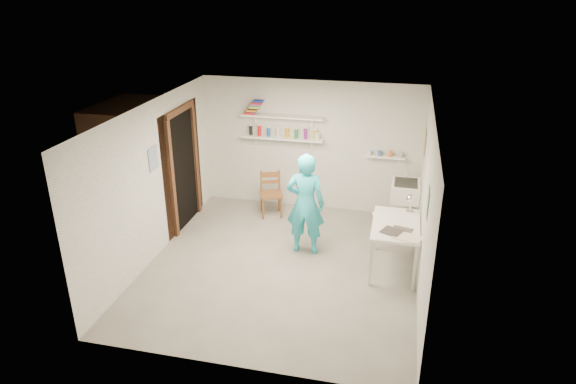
% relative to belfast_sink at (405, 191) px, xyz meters
% --- Properties ---
extents(floor, '(4.00, 4.50, 0.02)m').
position_rel_belfast_sink_xyz_m(floor, '(-1.75, -1.70, -0.71)').
color(floor, slate).
rests_on(floor, ground).
extents(ceiling, '(4.00, 4.50, 0.02)m').
position_rel_belfast_sink_xyz_m(ceiling, '(-1.75, -1.70, 1.71)').
color(ceiling, silver).
rests_on(ceiling, wall_back).
extents(wall_back, '(4.00, 0.02, 2.40)m').
position_rel_belfast_sink_xyz_m(wall_back, '(-1.75, 0.56, 0.50)').
color(wall_back, silver).
rests_on(wall_back, ground).
extents(wall_front, '(4.00, 0.02, 2.40)m').
position_rel_belfast_sink_xyz_m(wall_front, '(-1.75, -3.96, 0.50)').
color(wall_front, silver).
rests_on(wall_front, ground).
extents(wall_left, '(0.02, 4.50, 2.40)m').
position_rel_belfast_sink_xyz_m(wall_left, '(-3.76, -1.70, 0.50)').
color(wall_left, silver).
rests_on(wall_left, ground).
extents(wall_right, '(0.02, 4.50, 2.40)m').
position_rel_belfast_sink_xyz_m(wall_right, '(0.26, -1.70, 0.50)').
color(wall_right, silver).
rests_on(wall_right, ground).
extents(doorway_recess, '(0.02, 0.90, 2.00)m').
position_rel_belfast_sink_xyz_m(doorway_recess, '(-3.74, -0.65, 0.30)').
color(doorway_recess, black).
rests_on(doorway_recess, wall_left).
extents(corridor_box, '(1.40, 1.50, 2.10)m').
position_rel_belfast_sink_xyz_m(corridor_box, '(-4.45, -0.65, 0.35)').
color(corridor_box, brown).
rests_on(corridor_box, ground).
extents(door_lintel, '(0.06, 1.05, 0.10)m').
position_rel_belfast_sink_xyz_m(door_lintel, '(-3.72, -0.65, 1.35)').
color(door_lintel, brown).
rests_on(door_lintel, wall_left).
extents(door_jamb_near, '(0.06, 0.10, 2.00)m').
position_rel_belfast_sink_xyz_m(door_jamb_near, '(-3.72, -1.15, 0.30)').
color(door_jamb_near, brown).
rests_on(door_jamb_near, ground).
extents(door_jamb_far, '(0.06, 0.10, 2.00)m').
position_rel_belfast_sink_xyz_m(door_jamb_far, '(-3.72, -0.15, 0.30)').
color(door_jamb_far, brown).
rests_on(door_jamb_far, ground).
extents(shelf_lower, '(1.50, 0.22, 0.03)m').
position_rel_belfast_sink_xyz_m(shelf_lower, '(-2.25, 0.43, 0.65)').
color(shelf_lower, white).
rests_on(shelf_lower, wall_back).
extents(shelf_upper, '(1.50, 0.22, 0.03)m').
position_rel_belfast_sink_xyz_m(shelf_upper, '(-2.25, 0.43, 1.05)').
color(shelf_upper, white).
rests_on(shelf_upper, wall_back).
extents(ledge_shelf, '(0.70, 0.14, 0.03)m').
position_rel_belfast_sink_xyz_m(ledge_shelf, '(-0.40, 0.47, 0.42)').
color(ledge_shelf, white).
rests_on(ledge_shelf, wall_back).
extents(poster_left, '(0.01, 0.28, 0.36)m').
position_rel_belfast_sink_xyz_m(poster_left, '(-3.74, -1.65, 0.85)').
color(poster_left, '#334C7F').
rests_on(poster_left, wall_left).
extents(poster_right_a, '(0.01, 0.34, 0.42)m').
position_rel_belfast_sink_xyz_m(poster_right_a, '(0.24, 0.10, 0.85)').
color(poster_right_a, '#995933').
rests_on(poster_right_a, wall_right).
extents(poster_right_b, '(0.01, 0.30, 0.38)m').
position_rel_belfast_sink_xyz_m(poster_right_b, '(0.24, -2.25, 0.80)').
color(poster_right_b, '#3F724C').
rests_on(poster_right_b, wall_right).
extents(belfast_sink, '(0.48, 0.60, 0.30)m').
position_rel_belfast_sink_xyz_m(belfast_sink, '(0.00, 0.00, 0.00)').
color(belfast_sink, white).
rests_on(belfast_sink, wall_right).
extents(man, '(0.61, 0.40, 1.65)m').
position_rel_belfast_sink_xyz_m(man, '(-1.50, -1.18, 0.12)').
color(man, '#2ABCD2').
rests_on(man, ground).
extents(wall_clock, '(0.30, 0.04, 0.30)m').
position_rel_belfast_sink_xyz_m(wall_clock, '(-1.50, -0.96, 0.40)').
color(wall_clock, '#C6B087').
rests_on(wall_clock, man).
extents(wooden_chair, '(0.49, 0.48, 0.83)m').
position_rel_belfast_sink_xyz_m(wooden_chair, '(-2.36, -0.02, -0.28)').
color(wooden_chair, brown).
rests_on(wooden_chair, ground).
extents(work_table, '(0.68, 1.13, 0.75)m').
position_rel_belfast_sink_xyz_m(work_table, '(-0.11, -1.41, -0.32)').
color(work_table, white).
rests_on(work_table, ground).
extents(desk_lamp, '(0.14, 0.14, 0.14)m').
position_rel_belfast_sink_xyz_m(desk_lamp, '(0.08, -0.96, 0.27)').
color(desk_lamp, silver).
rests_on(desk_lamp, work_table).
extents(spray_cans, '(1.29, 0.06, 0.17)m').
position_rel_belfast_sink_xyz_m(spray_cans, '(-2.25, 0.43, 0.75)').
color(spray_cans, black).
rests_on(spray_cans, shelf_lower).
extents(book_stack, '(0.34, 0.14, 0.25)m').
position_rel_belfast_sink_xyz_m(book_stack, '(-2.77, 0.43, 1.19)').
color(book_stack, red).
rests_on(book_stack, shelf_upper).
extents(ledge_pots, '(0.48, 0.07, 0.09)m').
position_rel_belfast_sink_xyz_m(ledge_pots, '(-0.40, 0.47, 0.48)').
color(ledge_pots, silver).
rests_on(ledge_pots, ledge_shelf).
extents(papers, '(0.30, 0.22, 0.02)m').
position_rel_belfast_sink_xyz_m(papers, '(-0.11, -1.41, 0.06)').
color(papers, silver).
rests_on(papers, work_table).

